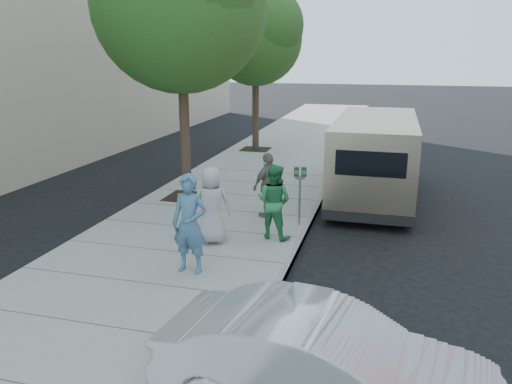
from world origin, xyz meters
TOP-DOWN VIEW (x-y plane):
  - ground at (0.00, 0.00)m, footprint 120.00×120.00m
  - sidewalk at (-1.00, 0.00)m, footprint 5.00×60.00m
  - curb_face at (1.44, 0.00)m, footprint 0.12×60.00m
  - tree_far at (-2.25, 10.00)m, footprint 3.92×3.80m
  - parking_meter at (1.25, 0.83)m, footprint 0.31×0.16m
  - van at (2.85, 4.20)m, footprint 2.21×6.46m
  - sedan at (2.66, -5.39)m, footprint 4.15×1.91m
  - person_officer at (-0.26, -2.30)m, footprint 0.72×0.49m
  - person_green_shirt at (0.85, -0.14)m, footprint 0.95×0.82m
  - person_gray_shirt at (-0.39, -0.77)m, footprint 0.97×0.81m
  - person_striped_polo at (0.38, 1.28)m, footprint 0.88×1.02m

SIDE VIEW (x-z plane):
  - ground at x=0.00m, z-range 0.00..0.00m
  - sidewalk at x=-1.00m, z-range 0.00..0.15m
  - curb_face at x=1.44m, z-range -0.01..0.15m
  - sedan at x=2.66m, z-range 0.00..1.32m
  - person_striped_polo at x=0.38m, z-range 0.15..1.79m
  - person_green_shirt at x=0.85m, z-range 0.15..1.84m
  - person_gray_shirt at x=-0.39m, z-range 0.15..1.85m
  - person_officer at x=-0.26m, z-range 0.15..2.05m
  - parking_meter at x=1.25m, z-range 0.47..1.90m
  - van at x=2.85m, z-range 0.07..2.46m
  - tree_far at x=-2.25m, z-range 1.64..8.13m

